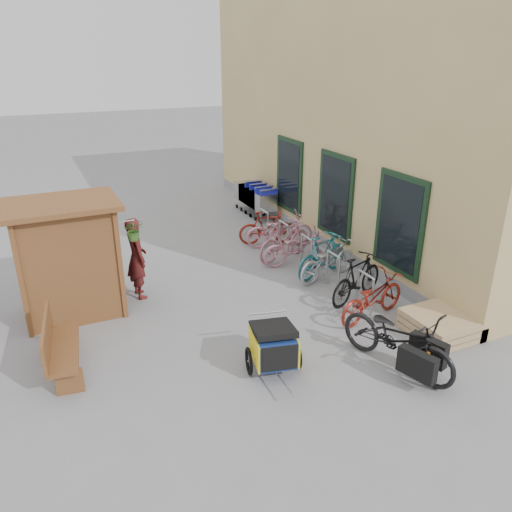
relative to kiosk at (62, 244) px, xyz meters
name	(u,v)px	position (x,y,z in m)	size (l,w,h in m)	color
ground	(265,335)	(3.28, -2.47, -1.55)	(80.00, 80.00, 0.00)	gray
building	(398,109)	(9.77, 2.03, 1.94)	(6.07, 13.00, 7.00)	tan
kiosk	(62,244)	(0.00, 0.00, 0.00)	(2.49, 1.65, 2.40)	brown
bike_rack	(306,250)	(5.58, -0.07, -1.04)	(0.05, 5.35, 0.86)	#A5A8AD
pallet_stack	(438,325)	(6.28, -3.87, -1.34)	(1.00, 1.20, 0.40)	tan
bench	(58,346)	(-0.41, -2.09, -1.03)	(0.68, 1.67, 1.03)	brown
shopping_carts	(255,196)	(6.28, 4.48, -0.89)	(0.64, 2.14, 1.14)	silver
child_trailer	(274,344)	(2.91, -3.54, -1.05)	(0.99, 1.57, 0.91)	navy
cargo_bike	(399,339)	(4.85, -4.39, -0.98)	(1.36, 2.32, 1.15)	black
person_kiosk	(137,258)	(1.46, 0.21, -0.64)	(0.67, 0.44, 1.83)	maroon
bike_0	(372,297)	(5.53, -2.79, -1.08)	(0.63, 1.80, 0.95)	maroon
bike_1	(357,278)	(5.72, -2.00, -1.03)	(0.50, 1.75, 1.05)	black
bike_2	(328,260)	(5.76, -0.77, -1.08)	(0.63, 1.81, 0.95)	#AAAAAE
bike_3	(322,255)	(5.73, -0.57, -1.03)	(0.49, 1.75, 1.05)	#1F747F
bike_4	(298,247)	(5.51, 0.24, -1.07)	(0.64, 1.82, 0.96)	#BC7A8B
bike_5	(285,240)	(5.39, 0.72, -1.02)	(0.50, 1.77, 1.07)	#BC7A8B
bike_6	(280,230)	(5.68, 1.57, -1.06)	(0.65, 1.87, 0.98)	#BC7A8B
bike_7	(267,228)	(5.47, 1.92, -1.07)	(0.45, 1.60, 0.96)	maroon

